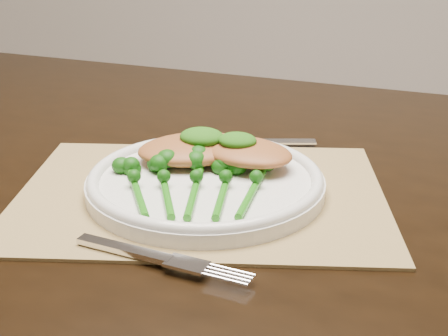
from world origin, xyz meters
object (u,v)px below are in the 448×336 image
(placemat, at_px, (201,194))
(broccolini_bundle, at_px, (194,191))
(dinner_plate, at_px, (206,181))
(chicken_fillet_left, at_px, (195,149))

(placemat, bearing_deg, broccolini_bundle, -94.69)
(dinner_plate, height_order, chicken_fillet_left, chicken_fillet_left)
(placemat, bearing_deg, chicken_fillet_left, 101.71)
(chicken_fillet_left, bearing_deg, dinner_plate, -89.83)
(placemat, relative_size, broccolini_bundle, 2.11)
(broccolini_bundle, bearing_deg, placemat, 83.15)
(placemat, relative_size, dinner_plate, 1.53)
(placemat, xyz_separation_m, dinner_plate, (0.00, 0.01, 0.01))
(broccolini_bundle, bearing_deg, dinner_plate, 77.40)
(dinner_plate, bearing_deg, placemat, -121.14)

